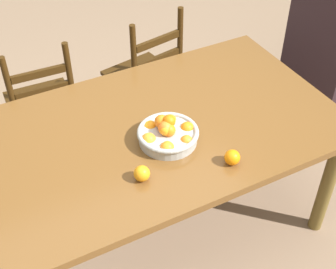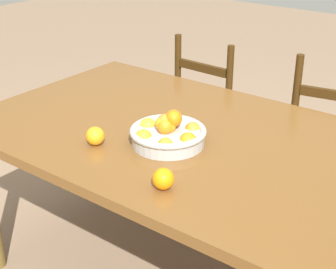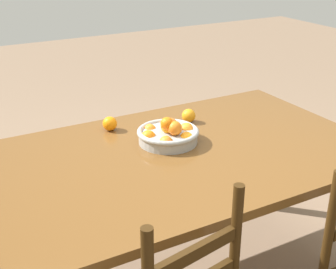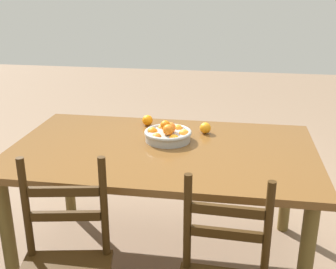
{
  "view_description": "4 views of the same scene",
  "coord_description": "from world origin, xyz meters",
  "px_view_note": "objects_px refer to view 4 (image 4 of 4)",
  "views": [
    {
      "loc": [
        -0.8,
        -1.61,
        2.26
      ],
      "look_at": [
        -0.01,
        -0.12,
        0.8
      ],
      "focal_mm": 50.97,
      "sensor_mm": 36.0,
      "label": 1
    },
    {
      "loc": [
        1.04,
        -1.51,
        1.62
      ],
      "look_at": [
        -0.01,
        -0.12,
        0.8
      ],
      "focal_mm": 54.8,
      "sensor_mm": 36.0,
      "label": 2
    },
    {
      "loc": [
        0.96,
        1.64,
        1.68
      ],
      "look_at": [
        -0.01,
        -0.12,
        0.8
      ],
      "focal_mm": 50.08,
      "sensor_mm": 36.0,
      "label": 3
    },
    {
      "loc": [
        -0.4,
        2.29,
        1.69
      ],
      "look_at": [
        -0.01,
        -0.12,
        0.8
      ],
      "focal_mm": 45.38,
      "sensor_mm": 36.0,
      "label": 4
    }
  ],
  "objects_px": {
    "orange_loose_0": "(205,128)",
    "orange_loose_1": "(148,120)",
    "fruit_bowl": "(168,134)",
    "dining_table": "(163,161)"
  },
  "relations": [
    {
      "from": "fruit_bowl",
      "to": "orange_loose_0",
      "type": "distance_m",
      "value": 0.27
    },
    {
      "from": "dining_table",
      "to": "orange_loose_0",
      "type": "xyz_separation_m",
      "value": [
        -0.23,
        -0.29,
        0.12
      ]
    },
    {
      "from": "dining_table",
      "to": "fruit_bowl",
      "type": "relative_size",
      "value": 6.15
    },
    {
      "from": "dining_table",
      "to": "orange_loose_1",
      "type": "xyz_separation_m",
      "value": [
        0.17,
        -0.38,
        0.12
      ]
    },
    {
      "from": "orange_loose_0",
      "to": "fruit_bowl",
      "type": "bearing_deg",
      "value": 38.37
    },
    {
      "from": "dining_table",
      "to": "orange_loose_1",
      "type": "height_order",
      "value": "orange_loose_1"
    },
    {
      "from": "dining_table",
      "to": "orange_loose_1",
      "type": "bearing_deg",
      "value": -66.3
    },
    {
      "from": "dining_table",
      "to": "orange_loose_0",
      "type": "height_order",
      "value": "orange_loose_0"
    },
    {
      "from": "orange_loose_0",
      "to": "orange_loose_1",
      "type": "xyz_separation_m",
      "value": [
        0.4,
        -0.1,
        -0.0
      ]
    },
    {
      "from": "dining_table",
      "to": "orange_loose_1",
      "type": "distance_m",
      "value": 0.44
    }
  ]
}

